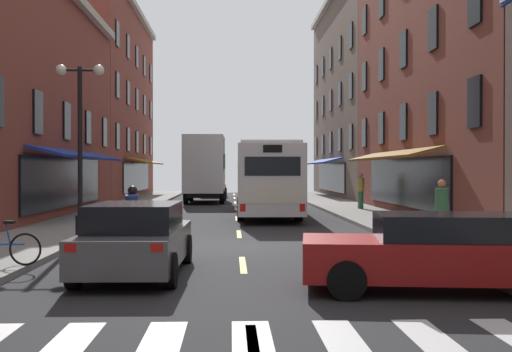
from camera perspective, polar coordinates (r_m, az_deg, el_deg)
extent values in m
cube|color=#28282B|center=(17.21, -1.44, -6.56)|extent=(34.80, 80.00, 0.10)
cube|color=#DBCC4C|center=(7.38, -0.21, -15.79)|extent=(0.14, 2.40, 0.01)
cube|color=#DBCC4C|center=(13.73, -1.22, -8.14)|extent=(0.14, 2.40, 0.01)
cube|color=#DBCC4C|center=(20.18, -1.57, -5.35)|extent=(0.14, 2.40, 0.01)
cube|color=#DBCC4C|center=(26.66, -1.76, -3.91)|extent=(0.14, 2.40, 0.01)
cube|color=#DBCC4C|center=(33.14, -1.87, -3.04)|extent=(0.14, 2.40, 0.01)
cube|color=#DBCC4C|center=(39.63, -1.94, -2.45)|extent=(0.14, 2.40, 0.01)
cube|color=#DBCC4C|center=(46.12, -1.99, -2.02)|extent=(0.14, 2.40, 0.01)
cube|color=#DBCC4C|center=(52.61, -2.03, -1.71)|extent=(0.14, 2.40, 0.01)
cube|color=silver|center=(7.42, -9.07, -15.70)|extent=(0.50, 2.80, 0.01)
cube|color=silver|center=(7.38, -0.21, -15.79)|extent=(0.50, 2.80, 0.01)
cube|color=silver|center=(7.50, 8.54, -15.53)|extent=(0.50, 2.80, 0.01)
cube|color=silver|center=(7.77, 16.82, -14.96)|extent=(0.50, 2.80, 0.01)
cube|color=gray|center=(18.09, -20.58, -5.86)|extent=(3.00, 80.00, 0.14)
cube|color=gray|center=(18.26, 17.50, -5.79)|extent=(3.00, 80.00, 0.14)
cube|color=black|center=(27.99, -17.01, -0.55)|extent=(0.10, 12.00, 2.10)
cube|color=navy|center=(27.83, -15.60, 1.91)|extent=(1.38, 11.20, 0.44)
cube|color=black|center=(24.23, -19.44, 5.54)|extent=(0.10, 1.00, 1.60)
cube|color=black|center=(28.07, -17.03, 4.86)|extent=(0.10, 1.00, 1.60)
cube|color=black|center=(31.94, -15.20, 4.34)|extent=(0.10, 1.00, 1.60)
cube|color=black|center=(35.85, -13.77, 3.93)|extent=(0.10, 1.00, 1.60)
cube|color=brown|center=(48.64, -15.65, 6.59)|extent=(8.00, 19.90, 14.42)
cube|color=#B2AD9E|center=(49.08, -10.85, 14.68)|extent=(0.44, 19.40, 0.40)
cube|color=black|center=(47.61, -10.89, -0.09)|extent=(0.10, 12.00, 2.10)
cube|color=brown|center=(47.51, -10.05, 1.36)|extent=(1.38, 11.20, 0.44)
cube|color=black|center=(39.77, -12.62, 3.60)|extent=(0.10, 1.00, 1.60)
cube|color=black|center=(43.71, -11.68, 3.32)|extent=(0.10, 1.00, 1.60)
cube|color=black|center=(47.65, -10.90, 3.10)|extent=(0.10, 1.00, 1.60)
cube|color=black|center=(51.61, -10.24, 2.90)|extent=(0.10, 1.00, 1.60)
cube|color=black|center=(55.57, -9.67, 2.73)|extent=(0.10, 1.00, 1.60)
cube|color=black|center=(40.07, -12.63, 8.17)|extent=(0.10, 1.00, 1.60)
cube|color=black|center=(43.98, -11.69, 7.49)|extent=(0.10, 1.00, 1.60)
cube|color=black|center=(47.90, -10.91, 6.92)|extent=(0.10, 1.00, 1.60)
cube|color=black|center=(51.84, -10.24, 6.44)|extent=(0.10, 1.00, 1.60)
cube|color=black|center=(55.78, -9.67, 6.02)|extent=(0.10, 1.00, 1.60)
cube|color=black|center=(40.62, -12.64, 12.65)|extent=(0.10, 1.00, 1.60)
cube|color=black|center=(44.48, -11.70, 11.59)|extent=(0.10, 1.00, 1.60)
cube|color=black|center=(48.36, -10.91, 10.69)|extent=(0.10, 1.00, 1.60)
cube|color=black|center=(52.26, -10.25, 9.93)|extent=(0.10, 1.00, 1.60)
cube|color=black|center=(56.18, -9.68, 9.27)|extent=(0.10, 1.00, 1.60)
cube|color=brown|center=(29.91, 21.02, 10.25)|extent=(8.00, 19.90, 14.27)
cube|color=black|center=(28.13, 13.40, -0.54)|extent=(0.10, 12.00, 2.10)
cube|color=brown|center=(27.95, 12.00, 1.92)|extent=(1.38, 11.20, 0.44)
cube|color=black|center=(20.65, 19.48, 6.42)|extent=(0.10, 1.00, 1.60)
cube|color=black|center=(24.39, 15.97, 5.52)|extent=(0.10, 1.00, 1.60)
cube|color=black|center=(28.20, 13.41, 4.85)|extent=(0.10, 1.00, 1.60)
cube|color=black|center=(32.06, 11.47, 4.34)|extent=(0.10, 1.00, 1.60)
cube|color=black|center=(35.95, 9.95, 3.93)|extent=(0.10, 1.00, 1.60)
cube|color=black|center=(21.22, 19.51, 15.05)|extent=(0.10, 1.00, 1.60)
cube|color=black|center=(24.87, 15.99, 12.88)|extent=(0.10, 1.00, 1.60)
cube|color=black|center=(28.62, 13.43, 11.25)|extent=(0.10, 1.00, 1.60)
cube|color=black|center=(32.43, 11.48, 9.99)|extent=(0.10, 1.00, 1.60)
cube|color=black|center=(36.28, 9.95, 8.98)|extent=(0.10, 1.00, 1.60)
cube|color=black|center=(33.11, 11.49, 15.46)|extent=(0.10, 1.00, 1.60)
cube|color=black|center=(36.89, 9.96, 13.90)|extent=(0.10, 1.00, 1.60)
cube|color=brown|center=(48.83, 11.61, 7.22)|extent=(8.00, 19.90, 15.51)
cube|color=black|center=(47.69, 6.88, -0.09)|extent=(0.10, 12.00, 2.10)
cube|color=navy|center=(47.58, 6.03, 1.36)|extent=(1.38, 11.20, 0.44)
cube|color=black|center=(39.87, 8.72, 3.60)|extent=(0.10, 1.00, 1.60)
cube|color=black|center=(43.79, 7.72, 3.33)|extent=(0.10, 1.00, 1.60)
cube|color=black|center=(47.73, 6.88, 3.10)|extent=(0.10, 1.00, 1.60)
cube|color=black|center=(51.68, 6.17, 2.90)|extent=(0.10, 1.00, 1.60)
cube|color=black|center=(55.64, 5.56, 2.74)|extent=(0.10, 1.00, 1.60)
cube|color=black|center=(40.16, 8.73, 8.16)|extent=(0.10, 1.00, 1.60)
cube|color=black|center=(44.06, 7.72, 7.48)|extent=(0.10, 1.00, 1.60)
cube|color=black|center=(47.98, 6.89, 6.92)|extent=(0.10, 1.00, 1.60)
cube|color=black|center=(51.91, 6.17, 6.43)|extent=(0.10, 1.00, 1.60)
cube|color=black|center=(55.85, 5.57, 6.02)|extent=(0.10, 1.00, 1.60)
cube|color=black|center=(40.71, 8.74, 12.63)|extent=(0.10, 1.00, 1.60)
cube|color=black|center=(44.56, 7.73, 11.57)|extent=(0.10, 1.00, 1.60)
cube|color=black|center=(48.44, 6.89, 10.68)|extent=(0.10, 1.00, 1.60)
cube|color=black|center=(52.34, 6.18, 9.92)|extent=(0.10, 1.00, 1.60)
cube|color=black|center=(56.25, 5.57, 9.27)|extent=(0.10, 1.00, 1.60)
cube|color=silver|center=(28.78, 0.99, -0.17)|extent=(2.82, 12.26, 2.73)
cube|color=silver|center=(28.79, 0.99, 2.67)|extent=(2.60, 11.06, 0.16)
cube|color=black|center=(29.08, 0.97, 0.22)|extent=(2.81, 9.87, 0.96)
cube|color=maroon|center=(28.81, 0.99, -2.39)|extent=(2.84, 11.86, 0.36)
cube|color=black|center=(34.84, 0.64, 0.28)|extent=(2.25, 0.17, 1.10)
cube|color=black|center=(22.72, 1.53, 0.91)|extent=(2.05, 0.17, 0.70)
cube|color=silver|center=(22.72, 1.53, -1.74)|extent=(2.15, 0.15, 0.64)
cube|color=black|center=(22.72, 1.54, 2.53)|extent=(0.70, 0.12, 0.28)
cube|color=red|center=(22.71, -1.23, -2.93)|extent=(0.20, 0.08, 0.28)
cube|color=red|center=(22.81, 4.29, -2.91)|extent=(0.20, 0.08, 0.28)
cylinder|color=black|center=(32.90, -1.31, -2.20)|extent=(0.32, 1.01, 1.00)
cylinder|color=black|center=(32.97, 2.78, -2.19)|extent=(0.32, 1.01, 1.00)
cylinder|color=black|center=(25.20, -1.39, -3.04)|extent=(0.32, 1.01, 1.00)
cylinder|color=black|center=(25.30, 3.95, -3.03)|extent=(0.32, 1.01, 1.00)
cube|color=#B21E19|center=(42.00, -4.47, -0.17)|extent=(2.34, 2.27, 2.40)
cube|color=black|center=(43.07, -4.39, 0.98)|extent=(2.00, 0.13, 0.80)
cube|color=silver|center=(38.58, -4.75, 1.09)|extent=(2.48, 4.65, 3.48)
cube|color=#196633|center=(38.53, -2.94, 1.35)|extent=(0.11, 2.77, 0.90)
cube|color=black|center=(39.72, -4.65, -1.65)|extent=(2.01, 6.48, 0.24)
cylinder|color=black|center=(41.91, -5.99, -1.68)|extent=(0.30, 0.90, 0.90)
cylinder|color=black|center=(41.78, -2.98, -1.68)|extent=(0.30, 0.90, 0.90)
cylinder|color=black|center=(38.01, -6.47, -1.91)|extent=(0.30, 0.90, 0.90)
cylinder|color=black|center=(37.87, -3.15, -1.91)|extent=(0.30, 0.90, 0.90)
cube|color=maroon|center=(47.78, -3.91, -1.22)|extent=(1.89, 4.48, 0.71)
cube|color=black|center=(47.59, -3.92, -0.51)|extent=(1.69, 2.43, 0.54)
cube|color=red|center=(45.62, -4.95, -0.99)|extent=(0.20, 0.06, 0.14)
cube|color=red|center=(45.55, -3.15, -0.99)|extent=(0.20, 0.06, 0.14)
cylinder|color=black|center=(49.35, -4.80, -1.49)|extent=(0.23, 0.64, 0.64)
cylinder|color=black|center=(49.27, -2.84, -1.49)|extent=(0.23, 0.64, 0.64)
cylinder|color=black|center=(46.33, -5.05, -1.62)|extent=(0.23, 0.64, 0.64)
cylinder|color=black|center=(46.24, -2.95, -1.63)|extent=(0.23, 0.64, 0.64)
cube|color=maroon|center=(11.11, 16.73, -7.29)|extent=(4.91, 2.33, 0.66)
cube|color=black|center=(11.09, 17.69, -4.54)|extent=(2.73, 1.90, 0.46)
cylinder|color=black|center=(10.11, 8.34, -9.48)|extent=(0.66, 0.30, 0.64)
cylinder|color=black|center=(11.75, 7.82, -8.07)|extent=(0.66, 0.30, 0.64)
cube|color=#515154|center=(12.60, -10.90, -6.32)|extent=(1.87, 4.40, 0.67)
cube|color=black|center=(12.37, -11.05, -3.76)|extent=(1.66, 2.39, 0.55)
cube|color=red|center=(10.63, -16.69, -6.34)|extent=(0.20, 0.06, 0.14)
cube|color=red|center=(10.34, -9.10, -6.52)|extent=(0.20, 0.06, 0.14)
cylinder|color=black|center=(14.23, -13.21, -6.56)|extent=(0.23, 0.64, 0.64)
cylinder|color=black|center=(13.98, -6.45, -6.68)|extent=(0.23, 0.64, 0.64)
cylinder|color=black|center=(11.38, -16.39, -8.36)|extent=(0.23, 0.64, 0.64)
cylinder|color=black|center=(11.06, -7.92, -8.61)|extent=(0.23, 0.64, 0.64)
cylinder|color=black|center=(17.68, -10.86, -5.20)|extent=(0.11, 0.62, 0.62)
cylinder|color=black|center=(16.26, -11.68, -5.71)|extent=(0.13, 0.62, 0.62)
cylinder|color=#B2B2B7|center=(17.54, -10.92, -4.26)|extent=(0.07, 0.33, 0.68)
ellipsoid|color=maroon|center=(17.10, -11.15, -3.71)|extent=(0.33, 0.56, 0.28)
cube|color=black|center=(16.72, -11.38, -4.05)|extent=(0.27, 0.56, 0.12)
cube|color=#B2B2B7|center=(16.96, -11.25, -5.14)|extent=(0.24, 0.40, 0.30)
cylinder|color=#B2B2B7|center=(17.41, -10.98, -2.95)|extent=(0.62, 0.05, 0.04)
cylinder|color=navy|center=(16.76, -11.34, -2.71)|extent=(0.35, 0.46, 0.66)
sphere|color=black|center=(16.85, -11.28, -1.33)|extent=(0.26, 0.26, 0.26)
cylinder|color=navy|center=(16.88, -11.93, -5.17)|extent=(0.14, 0.36, 0.56)
cylinder|color=navy|center=(16.82, -10.71, -5.19)|extent=(0.14, 0.36, 0.56)
torus|color=black|center=(13.49, -20.46, -6.34)|extent=(0.67, 0.08, 0.66)
cylinder|color=#194CA5|center=(13.68, -22.52, -5.83)|extent=(1.00, 0.10, 0.04)
cylinder|color=#194CA5|center=(13.59, -21.83, -5.10)|extent=(0.14, 0.04, 0.50)
cube|color=black|center=(13.56, -21.75, -3.97)|extent=(0.21, 0.13, 0.06)
cylinder|color=navy|center=(17.73, 16.72, -4.43)|extent=(0.28, 0.28, 0.81)
cylinder|color=#33663F|center=(17.69, 16.72, -2.10)|extent=(0.36, 0.36, 0.63)
sphere|color=#CA724C|center=(17.67, 16.73, -0.67)|extent=(0.22, 0.22, 0.22)
cylinder|color=#33663F|center=(31.58, 9.61, -2.19)|extent=(0.28, 0.28, 0.87)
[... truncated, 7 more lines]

